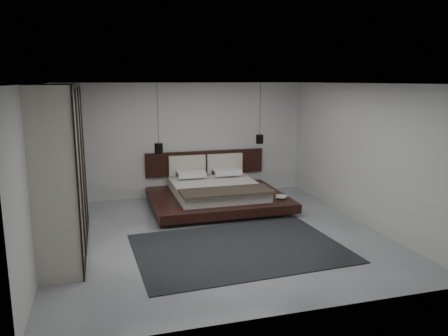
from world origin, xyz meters
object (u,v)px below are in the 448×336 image
object	(u,v)px
rug	(239,248)
wardrobe	(61,169)
pendant_left	(159,148)
bed	(216,193)
pendant_right	(260,139)
lattice_screen	(57,153)

from	to	relation	value
rug	wardrobe	bearing A→B (deg)	164.12
pendant_left	wardrobe	world-z (taller)	pendant_left
bed	rug	bearing A→B (deg)	-96.44
bed	wardrobe	distance (m)	3.84
pendant_right	wardrobe	size ratio (longest dim) A/B	0.52
lattice_screen	pendant_left	bearing A→B (deg)	-1.45
pendant_left	rug	distance (m)	3.56
bed	pendant_right	size ratio (longest dim) A/B	2.05
pendant_left	wardrobe	xyz separation A→B (m)	(-1.94, -2.36, 0.08)
rug	lattice_screen	bearing A→B (deg)	134.09
lattice_screen	bed	distance (m)	3.61
pendant_right	rug	bearing A→B (deg)	-115.85
wardrobe	rug	xyz separation A→B (m)	(2.88, -0.82, -1.39)
pendant_left	rug	size ratio (longest dim) A/B	0.46
pendant_left	pendant_right	distance (m)	2.47
bed	pendant_left	size ratio (longest dim) A/B	1.88
lattice_screen	rug	size ratio (longest dim) A/B	0.74
lattice_screen	pendant_left	size ratio (longest dim) A/B	1.62
pendant_right	rug	xyz separation A→B (m)	(-1.54, -3.17, -1.44)
pendant_right	wardrobe	xyz separation A→B (m)	(-4.41, -2.36, -0.05)
pendant_left	wardrobe	bearing A→B (deg)	-129.52
lattice_screen	wardrobe	size ratio (longest dim) A/B	0.91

